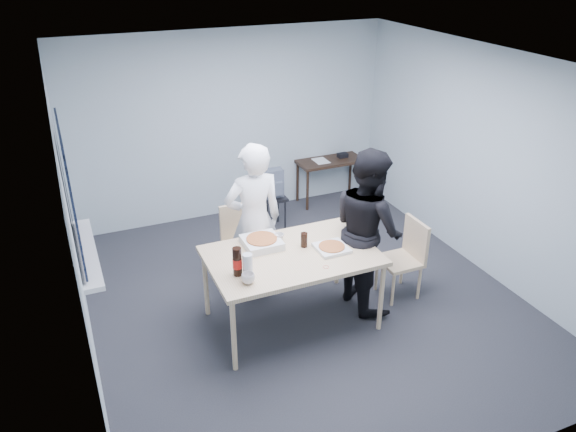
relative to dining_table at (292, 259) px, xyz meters
name	(u,v)px	position (x,y,z in m)	size (l,w,h in m)	color
room	(73,201)	(-1.91, 0.69, 0.68)	(5.00, 5.00, 5.00)	#28282D
dining_table	(292,259)	(0.00, 0.00, 0.00)	(1.67, 1.06, 0.81)	beige
chair_far	(241,237)	(-0.18, 1.06, -0.24)	(0.42, 0.42, 0.89)	beige
chair_right	(407,253)	(1.38, -0.01, -0.24)	(0.42, 0.42, 0.89)	beige
person_white	(254,221)	(-0.15, 0.69, 0.13)	(0.65, 0.42, 1.77)	white
person_black	(368,229)	(0.89, 0.05, 0.13)	(0.86, 0.47, 1.77)	black
side_table	(330,165)	(1.74, 2.57, -0.18)	(0.99, 0.44, 0.66)	black
stool	(273,204)	(0.61, 2.06, -0.40)	(0.34, 0.34, 0.47)	black
backpack	(273,184)	(0.61, 2.05, -0.09)	(0.28, 0.21, 0.39)	slate
pizza_box_a	(262,242)	(-0.22, 0.27, 0.10)	(0.37, 0.37, 0.09)	white
pizza_box_b	(332,248)	(0.40, -0.08, 0.08)	(0.31, 0.31, 0.04)	white
mug_a	(248,278)	(-0.57, -0.32, 0.11)	(0.12, 0.12, 0.10)	silver
mug_b	(279,238)	(-0.02, 0.28, 0.10)	(0.10, 0.10, 0.09)	silver
cola_glass	(304,240)	(0.17, 0.09, 0.14)	(0.07, 0.07, 0.15)	black
soda_bottle	(237,262)	(-0.61, -0.15, 0.19)	(0.09, 0.09, 0.28)	black
plastic_cups	(248,265)	(-0.53, -0.20, 0.17)	(0.09, 0.09, 0.22)	silver
rubber_band	(326,267)	(0.20, -0.36, 0.06)	(0.06, 0.06, 0.00)	red
papers	(321,161)	(1.59, 2.59, -0.10)	(0.20, 0.27, 0.00)	white
black_box	(343,155)	(1.96, 2.60, -0.07)	(0.15, 0.11, 0.06)	black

